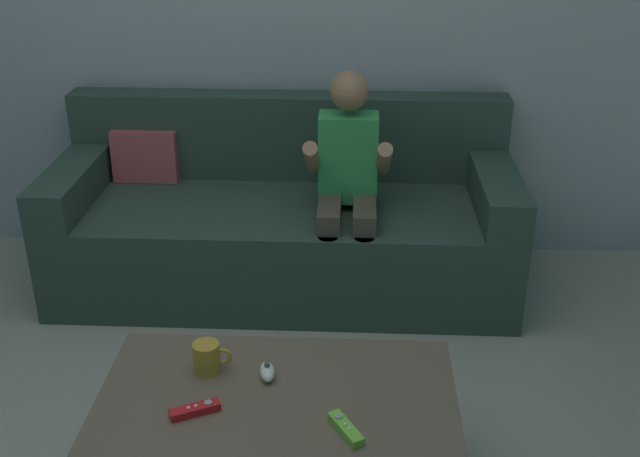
# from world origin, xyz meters

# --- Properties ---
(couch) EXTENTS (2.04, 0.80, 0.82)m
(couch) POSITION_xyz_m (0.18, 1.44, 0.29)
(couch) COLOR #2D4238
(couch) RESTS_ON ground
(person_seated_on_couch) EXTENTS (0.35, 0.43, 1.02)m
(person_seated_on_couch) POSITION_xyz_m (0.47, 1.25, 0.58)
(person_seated_on_couch) COLOR #4C4238
(person_seated_on_couch) RESTS_ON ground
(coffee_table) EXTENTS (1.04, 0.64, 0.39)m
(coffee_table) POSITION_xyz_m (0.29, 0.03, 0.34)
(coffee_table) COLOR brown
(coffee_table) RESTS_ON ground
(game_remote_red_near_edge) EXTENTS (0.14, 0.09, 0.03)m
(game_remote_red_near_edge) POSITION_xyz_m (0.07, -0.04, 0.40)
(game_remote_red_near_edge) COLOR red
(game_remote_red_near_edge) RESTS_ON coffee_table
(nunchuk_white) EXTENTS (0.06, 0.10, 0.05)m
(nunchuk_white) POSITION_xyz_m (0.25, 0.13, 0.41)
(nunchuk_white) COLOR white
(nunchuk_white) RESTS_ON coffee_table
(game_remote_lime_far_corner) EXTENTS (0.10, 0.14, 0.03)m
(game_remote_lime_far_corner) POSITION_xyz_m (0.49, -0.10, 0.40)
(game_remote_lime_far_corner) COLOR #72C638
(game_remote_lime_far_corner) RESTS_ON coffee_table
(coffee_mug) EXTENTS (0.12, 0.08, 0.09)m
(coffee_mug) POSITION_xyz_m (0.07, 0.16, 0.44)
(coffee_mug) COLOR #B78C2D
(coffee_mug) RESTS_ON coffee_table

